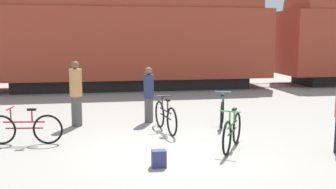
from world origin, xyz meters
The scene contains 11 objects.
ground_plane centered at (0.00, 0.00, 0.00)m, with size 80.00×80.00×0.00m, color gray.
freight_train centered at (0.00, 10.70, 2.75)m, with size 41.79×3.02×5.25m.
rail_near centered at (0.00, 9.98, 0.01)m, with size 53.79×0.07×0.01m, color #4C4238.
rail_far centered at (0.00, 11.42, 0.01)m, with size 53.79×0.07×0.01m, color #4C4238.
bicycle_black centered at (0.14, 1.86, 0.40)m, with size 0.46×1.77×0.93m.
bicycle_green centered at (1.35, -0.03, 0.40)m, with size 0.95×1.52×0.94m.
bicycle_teal centered at (1.88, 2.37, 0.40)m, with size 0.63×1.65×0.94m.
bicycle_maroon centered at (-3.34, 1.19, 0.38)m, with size 1.79×0.46×0.88m.
person_in_tan centered at (-2.24, 2.96, 0.93)m, with size 0.35×0.35×1.85m.
person_in_navy centered at (-0.16, 3.10, 0.83)m, with size 0.30×0.30×1.64m.
backpack centered at (-0.45, -0.96, 0.17)m, with size 0.28×0.20×0.34m.
Camera 1 is at (-1.52, -8.28, 2.54)m, focal length 42.00 mm.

